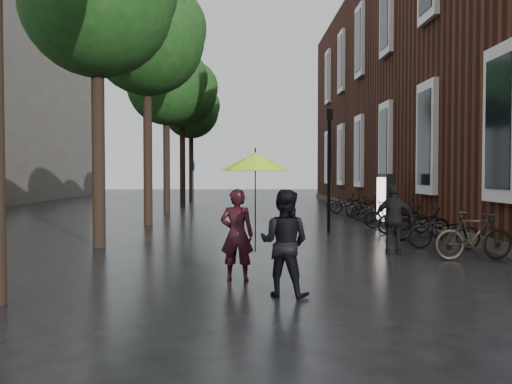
{
  "coord_description": "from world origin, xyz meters",
  "views": [
    {
      "loc": [
        -0.51,
        -6.68,
        1.84
      ],
      "look_at": [
        -0.14,
        7.14,
        1.39
      ],
      "focal_mm": 38.0,
      "sensor_mm": 36.0,
      "label": 1
    }
  ],
  "objects_px": {
    "pedestrian_walking": "(394,219)",
    "lamp_post": "(329,158)",
    "person_burgundy": "(237,235)",
    "person_black": "(284,243)",
    "ad_lightbox": "(385,200)",
    "parked_bicycles": "(384,213)"
  },
  "relations": [
    {
      "from": "lamp_post",
      "to": "parked_bicycles",
      "type": "bearing_deg",
      "value": 37.85
    },
    {
      "from": "ad_lightbox",
      "to": "lamp_post",
      "type": "relative_size",
      "value": 0.47
    },
    {
      "from": "person_black",
      "to": "parked_bicycles",
      "type": "distance_m",
      "value": 11.77
    },
    {
      "from": "pedestrian_walking",
      "to": "lamp_post",
      "type": "bearing_deg",
      "value": -66.32
    },
    {
      "from": "person_burgundy",
      "to": "lamp_post",
      "type": "height_order",
      "value": "lamp_post"
    },
    {
      "from": "person_black",
      "to": "lamp_post",
      "type": "distance_m",
      "value": 9.53
    },
    {
      "from": "person_burgundy",
      "to": "lamp_post",
      "type": "relative_size",
      "value": 0.41
    },
    {
      "from": "pedestrian_walking",
      "to": "ad_lightbox",
      "type": "xyz_separation_m",
      "value": [
        1.49,
        6.41,
        0.13
      ]
    },
    {
      "from": "person_black",
      "to": "ad_lightbox",
      "type": "xyz_separation_m",
      "value": [
        4.37,
        10.66,
        0.12
      ]
    },
    {
      "from": "lamp_post",
      "to": "pedestrian_walking",
      "type": "bearing_deg",
      "value": -81.64
    },
    {
      "from": "ad_lightbox",
      "to": "lamp_post",
      "type": "distance_m",
      "value": 3.04
    },
    {
      "from": "person_black",
      "to": "pedestrian_walking",
      "type": "relative_size",
      "value": 1.01
    },
    {
      "from": "person_burgundy",
      "to": "pedestrian_walking",
      "type": "xyz_separation_m",
      "value": [
        3.6,
        3.04,
        0.0
      ]
    },
    {
      "from": "person_burgundy",
      "to": "lamp_post",
      "type": "xyz_separation_m",
      "value": [
        2.88,
        7.94,
        1.58
      ]
    },
    {
      "from": "person_black",
      "to": "parked_bicycles",
      "type": "height_order",
      "value": "person_black"
    },
    {
      "from": "person_burgundy",
      "to": "person_black",
      "type": "distance_m",
      "value": 1.41
    },
    {
      "from": "person_burgundy",
      "to": "pedestrian_walking",
      "type": "distance_m",
      "value": 4.71
    },
    {
      "from": "person_burgundy",
      "to": "parked_bicycles",
      "type": "xyz_separation_m",
      "value": [
        5.14,
        9.7,
        -0.33
      ]
    },
    {
      "from": "person_black",
      "to": "lamp_post",
      "type": "bearing_deg",
      "value": -81.1
    },
    {
      "from": "pedestrian_walking",
      "to": "parked_bicycles",
      "type": "height_order",
      "value": "pedestrian_walking"
    },
    {
      "from": "person_black",
      "to": "parked_bicycles",
      "type": "xyz_separation_m",
      "value": [
        4.42,
        10.91,
        -0.34
      ]
    },
    {
      "from": "person_burgundy",
      "to": "person_black",
      "type": "bearing_deg",
      "value": 127.94
    }
  ]
}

